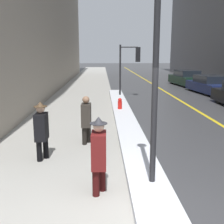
% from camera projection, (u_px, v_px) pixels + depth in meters
% --- Properties ---
extents(ground_plane, '(160.00, 160.00, 0.00)m').
position_uv_depth(ground_plane, '(144.00, 222.00, 4.70)').
color(ground_plane, '#38383A').
extents(sidewalk_slab, '(4.00, 80.00, 0.01)m').
position_uv_depth(sidewalk_slab, '(83.00, 94.00, 19.30)').
color(sidewalk_slab, '#9E9B93').
rests_on(sidewalk_slab, ground).
extents(road_centre_stripe, '(0.16, 80.00, 0.00)m').
position_uv_depth(road_centre_stripe, '(169.00, 94.00, 19.51)').
color(road_centre_stripe, gold).
rests_on(road_centre_stripe, ground).
extents(snow_bank_curb, '(0.85, 17.67, 0.18)m').
position_uv_depth(snow_bank_curb, '(125.00, 119.00, 11.72)').
color(snow_bank_curb, silver).
rests_on(snow_bank_curb, ground).
extents(lamp_post, '(0.28, 0.28, 4.55)m').
position_uv_depth(lamp_post, '(156.00, 54.00, 5.27)').
color(lamp_post, black).
rests_on(lamp_post, ground).
extents(traffic_light_near, '(1.31, 0.33, 3.31)m').
position_uv_depth(traffic_light_near, '(132.00, 60.00, 17.50)').
color(traffic_light_near, black).
rests_on(traffic_light_near, ground).
extents(pedestrian_trailing, '(0.34, 0.49, 1.59)m').
position_uv_depth(pedestrian_trailing, '(99.00, 153.00, 5.47)').
color(pedestrian_trailing, '#340C0C').
rests_on(pedestrian_trailing, ground).
extents(pedestrian_in_glasses, '(0.34, 0.49, 1.57)m').
position_uv_depth(pedestrian_in_glasses, '(41.00, 129.00, 7.26)').
color(pedestrian_in_glasses, black).
rests_on(pedestrian_in_glasses, ground).
extents(pedestrian_with_shoulder_bag, '(0.29, 0.70, 1.50)m').
position_uv_depth(pedestrian_with_shoulder_bag, '(86.00, 118.00, 8.62)').
color(pedestrian_with_shoulder_bag, black).
rests_on(pedestrian_with_shoulder_bag, ground).
extents(parked_car_navy, '(2.27, 4.40, 1.27)m').
position_uv_depth(parked_car_navy, '(210.00, 85.00, 19.80)').
color(parked_car_navy, navy).
rests_on(parked_car_navy, ground).
extents(parked_car_dark_green, '(2.19, 4.56, 1.35)m').
position_uv_depth(parked_car_dark_green, '(186.00, 78.00, 24.72)').
color(parked_car_dark_green, black).
rests_on(parked_car_dark_green, ground).
extents(fire_hydrant, '(0.20, 0.20, 0.70)m').
position_uv_depth(fire_hydrant, '(120.00, 105.00, 13.34)').
color(fire_hydrant, red).
rests_on(fire_hydrant, ground).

